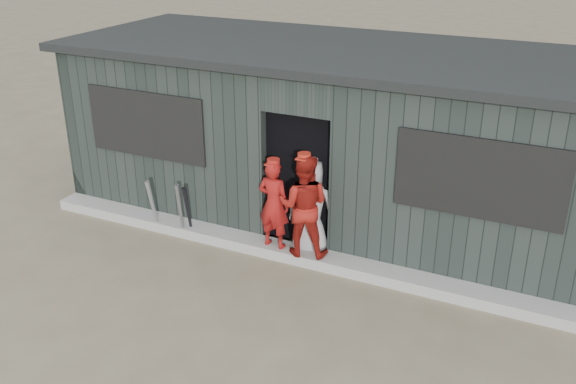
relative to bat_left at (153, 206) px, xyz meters
The scene contains 9 objects.
ground 2.74m from the bat_left, 37.56° to the right, with size 80.00×80.00×0.00m, color #6B6049.
curb 2.18m from the bat_left, ahead, with size 8.00×0.36×0.15m, color #9B9B96.
bat_left is the anchor object (origin of this frame).
bat_mid 0.48m from the bat_left, ahead, with size 0.07×0.07×0.87m, color slate.
bat_right 0.58m from the bat_left, ahead, with size 0.07×0.07×0.86m, color black.
player_red_left 1.97m from the bat_left, ahead, with size 0.46×0.30×1.26m, color maroon.
player_red_right 2.43m from the bat_left, ahead, with size 0.69×0.54×1.42m, color maroon.
player_grey_back 2.42m from the bat_left, ahead, with size 0.68×0.44×1.40m, color #A6A6A6.
dugout 2.97m from the bat_left, 40.81° to the left, with size 8.30×3.30×2.62m.
Camera 1 is at (3.36, -5.23, 4.44)m, focal length 40.00 mm.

